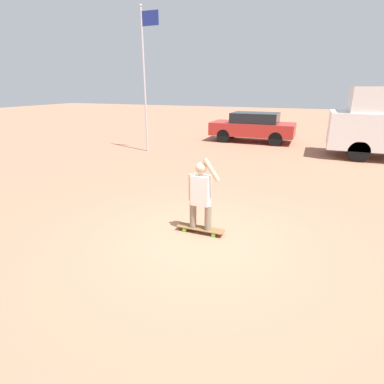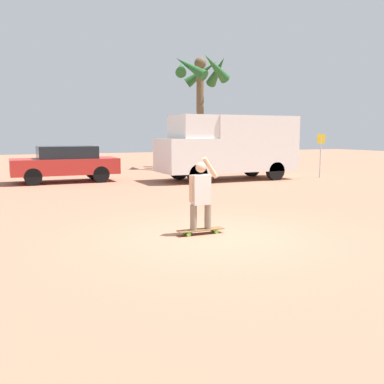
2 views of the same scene
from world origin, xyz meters
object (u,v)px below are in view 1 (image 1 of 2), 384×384
(parked_car_red, at_px, (253,126))
(flagpole, at_px, (145,73))
(skateboard, at_px, (200,229))
(person_skateboarder, at_px, (201,193))

(parked_car_red, bearing_deg, flagpole, -132.27)
(skateboard, xyz_separation_m, person_skateboarder, (-0.00, 0.00, 0.78))
(skateboard, xyz_separation_m, parked_car_red, (-1.16, 11.22, 0.74))
(flagpole, bearing_deg, parked_car_red, 47.73)
(person_skateboarder, relative_size, parked_car_red, 0.34)
(person_skateboarder, xyz_separation_m, parked_car_red, (-1.16, 11.22, -0.04))
(skateboard, relative_size, flagpole, 0.17)
(flagpole, bearing_deg, person_skateboarder, -53.18)
(skateboard, bearing_deg, flagpole, 126.82)
(parked_car_red, relative_size, flagpole, 0.73)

